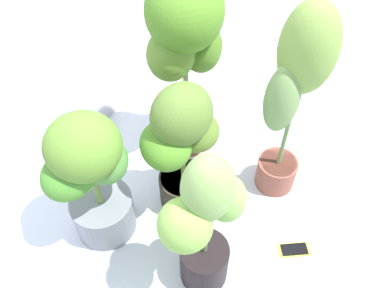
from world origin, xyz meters
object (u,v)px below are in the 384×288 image
potted_plant_front_left (204,225)px  potted_plant_back_right (185,46)px  potted_plant_center (181,144)px  potted_plant_back_left (91,176)px  potted_plant_front_right (294,92)px  cell_phone (294,250)px

potted_plant_front_left → potted_plant_back_right: potted_plant_back_right is taller
potted_plant_center → potted_plant_back_right: bearing=33.5°
potted_plant_back_left → potted_plant_center: bearing=-31.9°
potted_plant_back_right → potted_plant_center: 0.43m
potted_plant_back_left → potted_plant_front_right: bearing=-37.6°
potted_plant_front_left → cell_phone: (0.33, -0.27, -0.41)m
potted_plant_back_right → potted_plant_back_left: potted_plant_back_right is taller
potted_plant_front_right → potted_plant_center: potted_plant_front_right is taller
potted_plant_center → cell_phone: potted_plant_center is taller
potted_plant_back_right → potted_plant_back_left: 0.68m
potted_plant_back_left → potted_plant_front_left: bearing=-82.6°
potted_plant_back_right → potted_plant_back_left: (-0.64, -0.01, -0.24)m
potted_plant_back_left → cell_phone: (0.40, -0.76, -0.38)m
potted_plant_front_left → potted_plant_center: (0.26, 0.29, -0.01)m
potted_plant_front_left → potted_plant_front_right: 0.62m
potted_plant_front_right → potted_plant_back_right: (-0.02, 0.51, 0.01)m
potted_plant_front_right → cell_phone: 0.71m
potted_plant_front_left → potted_plant_back_left: bearing=97.4°
potted_plant_center → potted_plant_back_left: 0.38m
potted_plant_back_right → potted_plant_center: (-0.32, -0.21, -0.21)m
potted_plant_back_right → potted_plant_front_left: bearing=-138.9°
potted_plant_front_right → potted_plant_back_left: (-0.66, 0.50, -0.23)m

